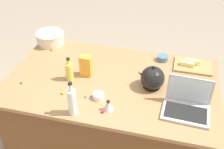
{
  "coord_description": "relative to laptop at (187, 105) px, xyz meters",
  "views": [
    {
      "loc": [
        -0.42,
        1.66,
        2.2
      ],
      "look_at": [
        0.0,
        0.0,
        0.95
      ],
      "focal_mm": 44.32,
      "sensor_mm": 36.0,
      "label": 1
    }
  ],
  "objects": [
    {
      "name": "candy_1",
      "position": [
        0.88,
        0.05,
        -0.04
      ],
      "size": [
        0.02,
        0.02,
        0.02
      ],
      "primitive_type": "sphere",
      "color": "yellow",
      "rests_on": "island_counter"
    },
    {
      "name": "butter_stick_left",
      "position": [
        -0.03,
        -0.56,
        -0.01
      ],
      "size": [
        0.11,
        0.05,
        0.04
      ],
      "primitive_type": "cube",
      "rotation": [
        0.0,
        0.0,
        -0.13
      ],
      "color": "#F4E58C",
      "rests_on": "cutting_board"
    },
    {
      "name": "bottle_oil",
      "position": [
        0.89,
        -0.13,
        0.03
      ],
      "size": [
        0.06,
        0.06,
        0.19
      ],
      "color": "#DBC64C",
      "rests_on": "island_counter"
    },
    {
      "name": "ramekin_small",
      "position": [
        0.61,
        0.03,
        -0.03
      ],
      "size": [
        0.08,
        0.08,
        0.04
      ],
      "primitive_type": "cylinder",
      "color": "white",
      "rests_on": "island_counter"
    },
    {
      "name": "island_counter",
      "position": [
        0.57,
        -0.2,
        -0.5
      ],
      "size": [
        1.63,
        0.98,
        0.9
      ],
      "color": "brown",
      "rests_on": "ground"
    },
    {
      "name": "candy_3",
      "position": [
        0.7,
        0.05,
        -0.04
      ],
      "size": [
        0.01,
        0.01,
        0.01
      ],
      "primitive_type": "sphere",
      "color": "blue",
      "rests_on": "island_counter"
    },
    {
      "name": "bottle_vinegar",
      "position": [
        0.73,
        0.22,
        0.06
      ],
      "size": [
        0.06,
        0.06,
        0.26
      ],
      "color": "white",
      "rests_on": "island_counter"
    },
    {
      "name": "candy_2",
      "position": [
        0.54,
        0.17,
        -0.04
      ],
      "size": [
        0.02,
        0.02,
        0.02
      ],
      "primitive_type": "sphere",
      "color": "red",
      "rests_on": "island_counter"
    },
    {
      "name": "candy_5",
      "position": [
        0.81,
        0.02,
        -0.04
      ],
      "size": [
        0.01,
        0.01,
        0.01
      ],
      "primitive_type": "sphere",
      "color": "red",
      "rests_on": "island_counter"
    },
    {
      "name": "candy_0",
      "position": [
        1.23,
        0.01,
        -0.04
      ],
      "size": [
        0.02,
        0.02,
        0.02
      ],
      "primitive_type": "sphere",
      "color": "green",
      "rests_on": "island_counter"
    },
    {
      "name": "kitchen_timer",
      "position": [
        0.51,
        0.13,
        -0.01
      ],
      "size": [
        0.07,
        0.07,
        0.08
      ],
      "color": "#B2B2B7",
      "rests_on": "island_counter"
    },
    {
      "name": "cutting_board",
      "position": [
        -0.04,
        -0.54,
        -0.04
      ],
      "size": [
        0.3,
        0.22,
        0.02
      ],
      "primitive_type": "cube",
      "color": "#AD7F4C",
      "rests_on": "island_counter"
    },
    {
      "name": "candy_6",
      "position": [
        1.21,
        -0.49,
        -0.04
      ],
      "size": [
        0.02,
        0.02,
        0.02
      ],
      "primitive_type": "sphere",
      "color": "orange",
      "rests_on": "island_counter"
    },
    {
      "name": "mixing_bowl_large",
      "position": [
        1.27,
        -0.61,
        0.01
      ],
      "size": [
        0.26,
        0.26,
        0.11
      ],
      "color": "beige",
      "rests_on": "island_counter"
    },
    {
      "name": "ramekin_medium",
      "position": [
        0.22,
        -0.58,
        -0.02
      ],
      "size": [
        0.09,
        0.09,
        0.05
      ],
      "primitive_type": "cylinder",
      "color": "slate",
      "rests_on": "island_counter"
    },
    {
      "name": "candy_bag",
      "position": [
        0.78,
        -0.22,
        0.04
      ],
      "size": [
        0.09,
        0.06,
        0.17
      ],
      "primitive_type": "cube",
      "color": "gold",
      "rests_on": "island_counter"
    },
    {
      "name": "laptop",
      "position": [
        0.0,
        0.0,
        0.0
      ],
      "size": [
        0.32,
        0.24,
        0.22
      ],
      "color": "#B7B7BC",
      "rests_on": "island_counter"
    },
    {
      "name": "butter_stick_right",
      "position": [
        0.01,
        -0.52,
        -0.01
      ],
      "size": [
        0.11,
        0.05,
        0.04
      ],
      "primitive_type": "cube",
      "rotation": [
        0.0,
        0.0,
        -0.1
      ],
      "color": "#F4E58C",
      "rests_on": "cutting_board"
    },
    {
      "name": "kettle",
      "position": [
        0.26,
        -0.19,
        0.03
      ],
      "size": [
        0.21,
        0.18,
        0.2
      ],
      "color": "black",
      "rests_on": "island_counter"
    }
  ]
}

